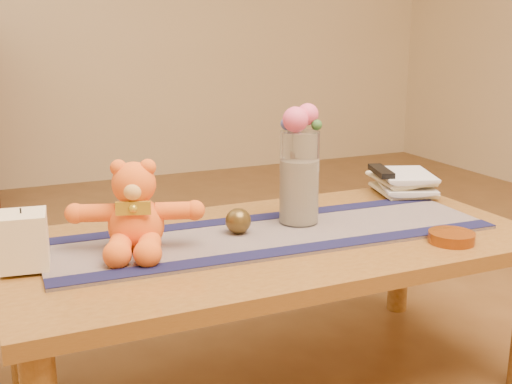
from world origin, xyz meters
name	(u,v)px	position (x,y,z in m)	size (l,w,h in m)	color
coffee_table_top	(273,244)	(0.00, 0.00, 0.43)	(1.40, 0.70, 0.04)	brown
table_leg_bl	(19,321)	(-0.64, 0.29, 0.21)	(0.07, 0.07, 0.41)	brown
table_leg_br	(400,256)	(0.64, 0.29, 0.21)	(0.07, 0.07, 0.41)	brown
persian_runner	(273,234)	(0.01, 0.01, 0.45)	(1.20, 0.35, 0.01)	#171741
runner_border_near	(296,249)	(0.00, -0.13, 0.46)	(1.20, 0.06, 0.00)	#111235
runner_border_far	(254,218)	(0.01, 0.16, 0.46)	(1.20, 0.06, 0.00)	#111235
teddy_bear	(135,207)	(-0.36, 0.04, 0.56)	(0.32, 0.26, 0.21)	orange
pillar_candle	(23,240)	(-0.63, 0.02, 0.52)	(0.11, 0.11, 0.13)	#FBE8B9
candle_wick	(21,211)	(-0.63, 0.02, 0.59)	(0.00, 0.00, 0.01)	black
glass_vase	(299,178)	(0.11, 0.07, 0.59)	(0.11, 0.11, 0.26)	silver
potpourri_fill	(299,191)	(0.11, 0.07, 0.55)	(0.09, 0.09, 0.18)	beige
rose_left	(295,120)	(0.09, 0.06, 0.75)	(0.07, 0.07, 0.07)	#F2557F
rose_right	(308,114)	(0.14, 0.07, 0.76)	(0.06, 0.06, 0.06)	#F2557F
blue_flower_back	(298,119)	(0.12, 0.10, 0.75)	(0.04, 0.04, 0.04)	#4B55A3
blue_flower_side	(287,124)	(0.08, 0.09, 0.74)	(0.04, 0.04, 0.04)	#4B55A3
leaf_sprig	(317,125)	(0.15, 0.05, 0.74)	(0.03, 0.03, 0.03)	#33662D
bronze_ball	(238,221)	(-0.08, 0.05, 0.49)	(0.07, 0.07, 0.07)	#503D1A
book_bottom	(379,192)	(0.51, 0.25, 0.46)	(0.17, 0.22, 0.02)	beige
book_lower	(381,187)	(0.52, 0.25, 0.48)	(0.16, 0.22, 0.02)	beige
book_upper	(378,181)	(0.51, 0.26, 0.50)	(0.17, 0.22, 0.02)	beige
book_top	(381,176)	(0.52, 0.25, 0.52)	(0.16, 0.22, 0.02)	beige
tv_remote	(381,171)	(0.51, 0.24, 0.54)	(0.04, 0.16, 0.02)	black
amber_dish	(452,237)	(0.41, -0.23, 0.46)	(0.12, 0.12, 0.03)	#BF5914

